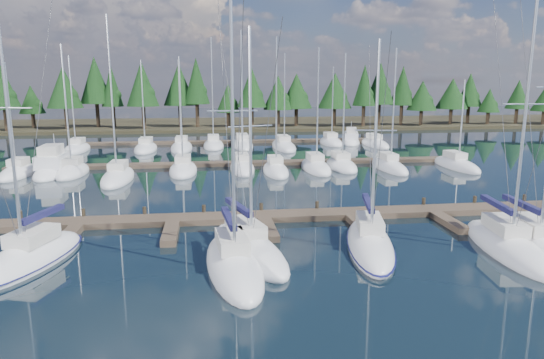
{
  "coord_description": "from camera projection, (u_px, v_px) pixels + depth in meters",
  "views": [
    {
      "loc": [
        -3.56,
        -13.73,
        9.29
      ],
      "look_at": [
        1.16,
        22.0,
        1.95
      ],
      "focal_mm": 32.0,
      "sensor_mm": 36.0,
      "label": 1
    }
  ],
  "objects": [
    {
      "name": "front_sailboat_2",
      "position": [
        233.0,
        264.0,
        24.28
      ],
      "size": [
        3.4,
        9.29,
        14.44
      ],
      "color": "silver",
      "rests_on": "ground"
    },
    {
      "name": "motor_yacht_right",
      "position": [
        351.0,
        140.0,
        73.61
      ],
      "size": [
        4.58,
        8.28,
        3.92
      ],
      "color": "silver",
      "rests_on": "ground"
    },
    {
      "name": "front_sailboat_6",
      "position": [
        534.0,
        244.0,
        27.12
      ],
      "size": [
        3.27,
        9.48,
        16.3
      ],
      "color": "silver",
      "rests_on": "ground"
    },
    {
      "name": "ground",
      "position": [
        248.0,
        183.0,
        44.8
      ],
      "size": [
        260.0,
        260.0,
        0.0
      ],
      "primitive_type": "plane",
      "color": "black",
      "rests_on": "ground"
    },
    {
      "name": "back_docks",
      "position": [
        236.0,
        151.0,
        63.78
      ],
      "size": [
        50.0,
        21.8,
        0.4
      ],
      "color": "#4B3D2F",
      "rests_on": "ground"
    },
    {
      "name": "front_sailboat_1",
      "position": [
        30.0,
        258.0,
        25.16
      ],
      "size": [
        5.45,
        9.12,
        14.6
      ],
      "color": "silver",
      "rests_on": "ground"
    },
    {
      "name": "main_dock",
      "position": [
        264.0,
        219.0,
        32.47
      ],
      "size": [
        44.0,
        6.13,
        0.9
      ],
      "color": "#4B3D2F",
      "rests_on": "ground"
    },
    {
      "name": "front_sailboat_3",
      "position": [
        248.0,
        248.0,
        26.63
      ],
      "size": [
        5.07,
        9.56,
        12.76
      ],
      "color": "silver",
      "rests_on": "ground"
    },
    {
      "name": "front_sailboat_4",
      "position": [
        370.0,
        243.0,
        27.41
      ],
      "size": [
        4.55,
        9.85,
        12.22
      ],
      "color": "silver",
      "rests_on": "ground"
    },
    {
      "name": "motor_yacht_left",
      "position": [
        54.0,
        168.0,
        49.6
      ],
      "size": [
        3.61,
        9.78,
        4.84
      ],
      "color": "silver",
      "rests_on": "ground"
    },
    {
      "name": "back_sailboat_rows",
      "position": [
        239.0,
        156.0,
        59.76
      ],
      "size": [
        48.49,
        33.51,
        16.3
      ],
      "color": "silver",
      "rests_on": "ground"
    },
    {
      "name": "tree_line",
      "position": [
        224.0,
        91.0,
        92.04
      ],
      "size": [
        182.71,
        11.93,
        13.77
      ],
      "color": "black",
      "rests_on": "far_shore"
    },
    {
      "name": "far_shore",
      "position": [
        225.0,
        124.0,
        103.02
      ],
      "size": [
        220.0,
        30.0,
        0.6
      ],
      "primitive_type": "cube",
      "color": "#2E2919",
      "rests_on": "ground"
    },
    {
      "name": "front_sailboat_5",
      "position": [
        507.0,
        246.0,
        26.99
      ],
      "size": [
        3.89,
        9.67,
        14.76
      ],
      "color": "silver",
      "rests_on": "ground"
    }
  ]
}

